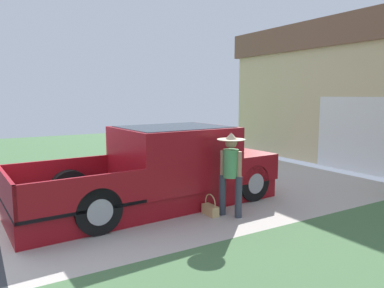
% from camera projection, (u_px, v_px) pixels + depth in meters
% --- Properties ---
extents(pickup_truck, '(2.25, 5.51, 1.64)m').
position_uv_depth(pickup_truck, '(169.00, 169.00, 7.70)').
color(pickup_truck, maroon).
rests_on(pickup_truck, ground).
extents(person_with_hat, '(0.53, 0.53, 1.60)m').
position_uv_depth(person_with_hat, '(231.00, 167.00, 6.86)').
color(person_with_hat, '#333842').
rests_on(person_with_hat, ground).
extents(handbag, '(0.38, 0.16, 0.42)m').
position_uv_depth(handbag, '(210.00, 209.00, 7.02)').
color(handbag, tan).
rests_on(handbag, ground).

